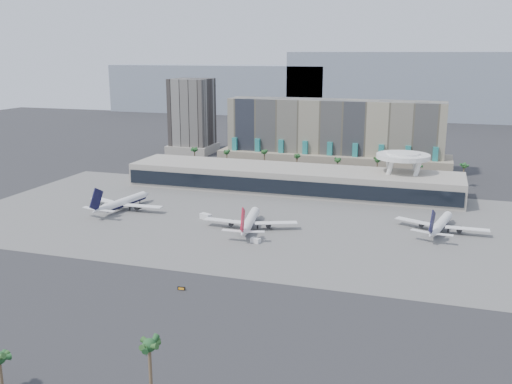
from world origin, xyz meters
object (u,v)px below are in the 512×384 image
(service_vehicle_a, at_px, (206,216))
(airliner_centre, at_px, (250,221))
(service_vehicle_b, at_px, (256,240))
(airliner_left, at_px, (123,202))
(airliner_right, at_px, (440,224))
(taxiway_sign, at_px, (181,288))

(service_vehicle_a, bearing_deg, airliner_centre, 5.38)
(service_vehicle_a, xyz_separation_m, service_vehicle_b, (29.87, -23.03, -0.32))
(airliner_left, height_order, service_vehicle_a, airliner_left)
(airliner_right, xyz_separation_m, service_vehicle_a, (-95.90, -11.94, -2.09))
(service_vehicle_b, bearing_deg, taxiway_sign, -81.78)
(taxiway_sign, bearing_deg, airliner_left, 123.31)
(airliner_right, bearing_deg, taxiway_sign, -119.75)
(airliner_left, height_order, airliner_centre, airliner_left)
(service_vehicle_b, bearing_deg, airliner_centre, 132.99)
(airliner_centre, xyz_separation_m, taxiway_sign, (-0.38, -64.26, -2.93))
(airliner_centre, bearing_deg, service_vehicle_a, 152.35)
(airliner_centre, relative_size, airliner_right, 1.05)
(airliner_left, relative_size, airliner_right, 1.06)
(airliner_centre, relative_size, taxiway_sign, 16.36)
(airliner_centre, distance_m, service_vehicle_b, 17.48)
(service_vehicle_a, relative_size, taxiway_sign, 2.10)
(service_vehicle_b, bearing_deg, service_vehicle_a, 159.76)
(airliner_centre, distance_m, airliner_right, 76.01)
(airliner_centre, height_order, airliner_right, airliner_centre)
(airliner_centre, height_order, service_vehicle_a, airliner_centre)
(airliner_left, relative_size, service_vehicle_a, 7.92)
(airliner_right, height_order, taxiway_sign, airliner_right)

